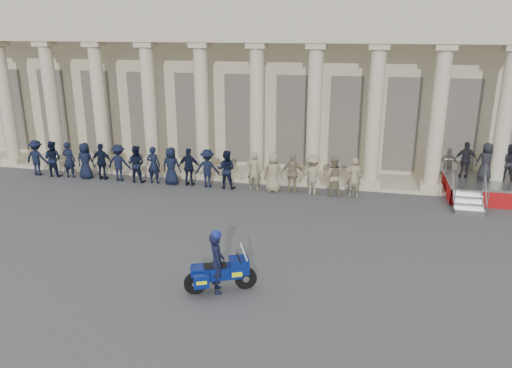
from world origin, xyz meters
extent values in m
plane|color=#3B3B3D|center=(0.00, 0.00, 0.00)|extent=(90.00, 90.00, 0.00)
cube|color=tan|center=(0.00, 15.00, 4.50)|extent=(40.00, 10.00, 9.00)
cube|color=tan|center=(0.00, 8.80, 0.07)|extent=(40.00, 2.60, 0.15)
cube|color=tan|center=(0.00, 8.00, 6.79)|extent=(35.80, 1.00, 1.00)
cube|color=tan|center=(0.00, 8.00, 7.89)|extent=(35.80, 1.00, 1.20)
cube|color=tan|center=(-14.30, 8.00, 0.30)|extent=(0.90, 0.90, 0.30)
cylinder|color=tan|center=(-14.30, 8.00, 3.25)|extent=(0.64, 0.64, 5.60)
cube|color=tan|center=(-11.70, 8.00, 0.30)|extent=(0.90, 0.90, 0.30)
cylinder|color=tan|center=(-11.70, 8.00, 3.25)|extent=(0.64, 0.64, 5.60)
cube|color=tan|center=(-11.70, 8.00, 6.17)|extent=(0.85, 0.85, 0.24)
cube|color=tan|center=(-9.10, 8.00, 0.30)|extent=(0.90, 0.90, 0.30)
cylinder|color=tan|center=(-9.10, 8.00, 3.25)|extent=(0.64, 0.64, 5.60)
cube|color=tan|center=(-9.10, 8.00, 6.17)|extent=(0.85, 0.85, 0.24)
cube|color=tan|center=(-6.50, 8.00, 0.30)|extent=(0.90, 0.90, 0.30)
cylinder|color=tan|center=(-6.50, 8.00, 3.25)|extent=(0.64, 0.64, 5.60)
cube|color=tan|center=(-6.50, 8.00, 6.17)|extent=(0.85, 0.85, 0.24)
cube|color=tan|center=(-3.90, 8.00, 0.30)|extent=(0.90, 0.90, 0.30)
cylinder|color=tan|center=(-3.90, 8.00, 3.25)|extent=(0.64, 0.64, 5.60)
cube|color=tan|center=(-3.90, 8.00, 6.17)|extent=(0.85, 0.85, 0.24)
cube|color=tan|center=(-1.30, 8.00, 0.30)|extent=(0.90, 0.90, 0.30)
cylinder|color=tan|center=(-1.30, 8.00, 3.25)|extent=(0.64, 0.64, 5.60)
cube|color=tan|center=(-1.30, 8.00, 6.17)|extent=(0.85, 0.85, 0.24)
cube|color=tan|center=(1.30, 8.00, 0.30)|extent=(0.90, 0.90, 0.30)
cylinder|color=tan|center=(1.30, 8.00, 3.25)|extent=(0.64, 0.64, 5.60)
cube|color=tan|center=(1.30, 8.00, 6.17)|extent=(0.85, 0.85, 0.24)
cube|color=tan|center=(3.90, 8.00, 0.30)|extent=(0.90, 0.90, 0.30)
cylinder|color=tan|center=(3.90, 8.00, 3.25)|extent=(0.64, 0.64, 5.60)
cube|color=tan|center=(3.90, 8.00, 6.17)|extent=(0.85, 0.85, 0.24)
cube|color=tan|center=(6.50, 8.00, 0.30)|extent=(0.90, 0.90, 0.30)
cylinder|color=tan|center=(6.50, 8.00, 3.25)|extent=(0.64, 0.64, 5.60)
cube|color=tan|center=(6.50, 8.00, 6.17)|extent=(0.85, 0.85, 0.24)
cube|color=tan|center=(9.10, 8.00, 0.30)|extent=(0.90, 0.90, 0.30)
cylinder|color=tan|center=(9.10, 8.00, 3.25)|extent=(0.64, 0.64, 5.60)
cube|color=black|center=(-15.60, 10.02, 2.55)|extent=(1.30, 0.12, 4.20)
cube|color=black|center=(-13.00, 10.02, 2.55)|extent=(1.30, 0.12, 4.20)
cube|color=black|center=(-10.40, 10.02, 2.55)|extent=(1.30, 0.12, 4.20)
cube|color=black|center=(-7.80, 10.02, 2.55)|extent=(1.30, 0.12, 4.20)
cube|color=black|center=(-5.20, 10.02, 2.55)|extent=(1.30, 0.12, 4.20)
cube|color=black|center=(-2.60, 10.02, 2.55)|extent=(1.30, 0.12, 4.20)
cube|color=black|center=(0.00, 10.02, 2.55)|extent=(1.30, 0.12, 4.20)
cube|color=black|center=(2.60, 10.02, 2.55)|extent=(1.30, 0.12, 4.20)
cube|color=black|center=(5.20, 10.02, 2.55)|extent=(1.30, 0.12, 4.20)
cube|color=black|center=(7.80, 10.02, 2.55)|extent=(1.30, 0.12, 4.20)
imported|color=black|center=(-11.94, 6.62, 0.87)|extent=(1.12, 0.65, 1.74)
imported|color=black|center=(-11.07, 6.62, 0.87)|extent=(0.85, 0.66, 1.74)
imported|color=black|center=(-10.20, 6.62, 0.87)|extent=(0.63, 0.42, 1.74)
imported|color=black|center=(-9.33, 6.62, 0.87)|extent=(0.85, 0.55, 1.74)
imported|color=black|center=(-8.47, 6.62, 0.87)|extent=(1.02, 0.42, 1.74)
imported|color=black|center=(-7.60, 6.62, 0.87)|extent=(1.12, 0.65, 1.74)
imported|color=black|center=(-6.73, 6.62, 0.87)|extent=(0.85, 0.66, 1.74)
imported|color=black|center=(-5.86, 6.62, 0.87)|extent=(0.63, 0.42, 1.74)
imported|color=black|center=(-5.00, 6.62, 0.87)|extent=(0.85, 0.55, 1.74)
imported|color=black|center=(-4.13, 6.62, 0.87)|extent=(1.02, 0.42, 1.74)
imported|color=black|center=(-3.26, 6.62, 0.87)|extent=(1.12, 0.65, 1.74)
imported|color=black|center=(-2.39, 6.62, 0.87)|extent=(0.85, 0.66, 1.74)
imported|color=#85785C|center=(-1.12, 6.62, 0.87)|extent=(0.63, 0.42, 1.74)
imported|color=#85785C|center=(-0.26, 6.62, 0.87)|extent=(0.85, 0.55, 1.74)
imported|color=#85785C|center=(0.61, 6.62, 0.87)|extent=(1.02, 0.42, 1.74)
imported|color=#85785C|center=(1.48, 6.62, 0.87)|extent=(1.12, 0.65, 1.74)
imported|color=#85785C|center=(2.35, 6.62, 0.87)|extent=(0.85, 0.66, 1.74)
imported|color=#85785C|center=(3.21, 6.62, 0.87)|extent=(0.63, 0.42, 1.74)
cube|color=gray|center=(9.01, 7.75, 0.72)|extent=(3.80, 2.71, 0.10)
cube|color=maroon|center=(9.01, 6.41, 0.33)|extent=(3.80, 0.04, 0.67)
cube|color=maroon|center=(7.13, 7.75, 0.33)|extent=(0.04, 2.71, 0.67)
cube|color=gray|center=(7.71, 5.49, 0.10)|extent=(1.10, 0.28, 0.19)
cube|color=gray|center=(7.71, 5.77, 0.29)|extent=(1.10, 0.28, 0.19)
cube|color=gray|center=(7.71, 6.05, 0.48)|extent=(1.10, 0.28, 0.19)
cube|color=gray|center=(7.71, 6.33, 0.67)|extent=(1.10, 0.28, 0.19)
cylinder|color=gray|center=(9.01, 9.05, 1.27)|extent=(3.80, 0.04, 0.04)
imported|color=black|center=(7.81, 7.95, 1.55)|extent=(0.91, 0.38, 1.56)
imported|color=black|center=(8.61, 7.95, 1.55)|extent=(0.76, 0.50, 1.56)
imported|color=black|center=(9.41, 7.95, 1.55)|extent=(0.76, 0.59, 1.56)
cylinder|color=black|center=(0.56, -1.93, 0.31)|extent=(0.61, 0.37, 0.62)
cylinder|color=black|center=(-0.71, -2.50, 0.31)|extent=(0.61, 0.37, 0.62)
cube|color=navy|center=(-0.03, -2.19, 0.58)|extent=(1.14, 0.79, 0.35)
cube|color=navy|center=(0.39, -2.00, 0.73)|extent=(0.67, 0.65, 0.42)
cube|color=silver|center=(0.39, -2.00, 0.51)|extent=(0.30, 0.34, 0.11)
cube|color=#B2BFCC|center=(0.54, -1.94, 1.04)|extent=(0.35, 0.47, 0.50)
cube|color=black|center=(-0.20, -2.27, 0.76)|extent=(0.68, 0.54, 0.09)
cube|color=navy|center=(-0.67, -2.48, 0.65)|extent=(0.43, 0.42, 0.21)
cube|color=navy|center=(-0.46, -2.71, 0.51)|extent=(0.47, 0.36, 0.37)
cube|color=#DFF80D|center=(-0.46, -2.71, 0.51)|extent=(0.35, 0.32, 0.09)
cube|color=navy|center=(-0.71, -2.17, 0.51)|extent=(0.47, 0.36, 0.37)
cube|color=#DFF80D|center=(-0.71, -2.17, 0.51)|extent=(0.35, 0.32, 0.09)
cylinder|color=silver|center=(-0.55, -2.18, 0.28)|extent=(0.55, 0.31, 0.09)
cylinder|color=black|center=(0.39, -2.00, 0.95)|extent=(0.30, 0.61, 0.03)
imported|color=black|center=(-0.16, -2.25, 0.87)|extent=(0.64, 0.75, 1.73)
sphere|color=navy|center=(-0.16, -2.25, 1.68)|extent=(0.28, 0.28, 0.28)
camera|label=1|loc=(3.51, -13.96, 7.01)|focal=35.00mm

